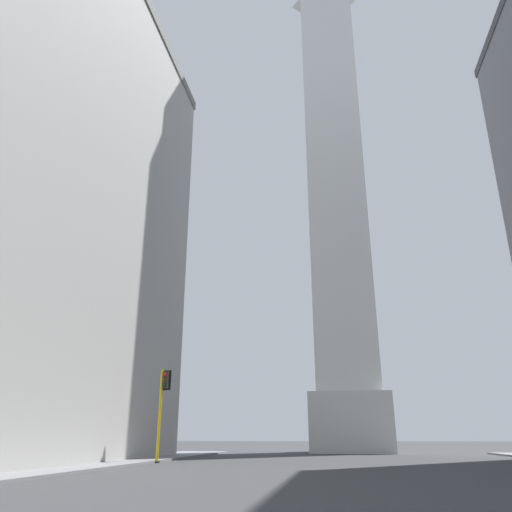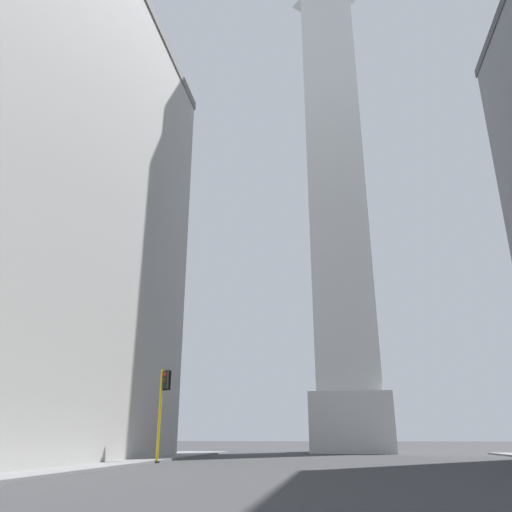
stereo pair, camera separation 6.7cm
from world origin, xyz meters
The scene contains 2 objects.
obelisk centered at (0.00, 56.63, 32.88)m, with size 8.43×8.43×68.66m.
traffic_light_mid_left centered at (-12.62, 32.78, 3.86)m, with size 0.79×0.52×5.86m.
Camera 1 is at (-1.03, -0.13, 1.57)m, focal length 35.00 mm.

